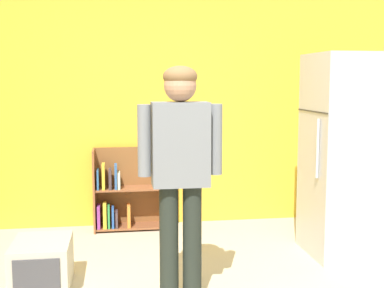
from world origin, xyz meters
TOP-DOWN VIEW (x-y plane):
  - back_wall at (0.00, 2.33)m, footprint 5.20×0.06m
  - refrigerator at (1.65, 1.08)m, footprint 0.73×0.68m
  - bookshelf at (-0.29, 2.15)m, footprint 0.80×0.28m
  - standing_person at (0.04, 0.23)m, footprint 0.57×0.23m
  - pet_carrier at (-0.95, 0.66)m, footprint 0.42×0.55m

SIDE VIEW (x-z plane):
  - pet_carrier at x=-0.95m, z-range 0.00..0.36m
  - bookshelf at x=-0.29m, z-range -0.06..0.79m
  - refrigerator at x=1.65m, z-range 0.00..1.78m
  - standing_person at x=0.04m, z-range 0.18..1.82m
  - back_wall at x=0.00m, z-range 0.00..2.70m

